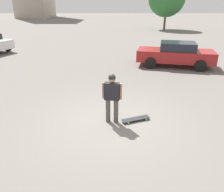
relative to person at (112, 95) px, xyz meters
The scene contains 4 objects.
ground_plane 0.93m from the person, ahead, with size 220.00×220.00×0.00m, color slate.
person is the anchor object (origin of this frame).
skateboard 1.15m from the person, 84.74° to the right, with size 0.55×0.95×0.08m.
car_parked_near 7.91m from the person, 29.04° to the right, with size 2.77×4.73×1.45m.
Camera 1 is at (-6.11, 0.02, 3.42)m, focal length 35.00 mm.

